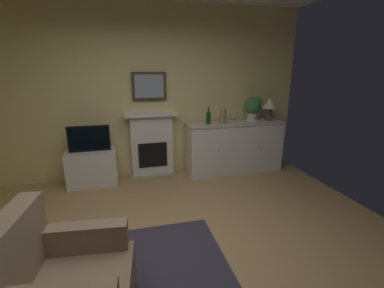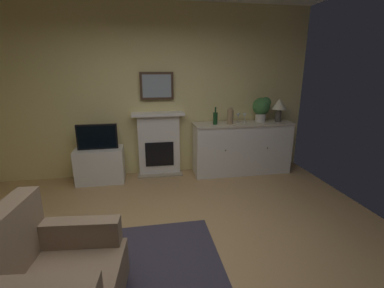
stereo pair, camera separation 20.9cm
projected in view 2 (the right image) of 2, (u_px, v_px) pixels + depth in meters
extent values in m
cube|color=tan|center=(173.00, 265.00, 2.63)|extent=(5.34, 4.86, 0.10)
cube|color=#EAD68C|center=(156.00, 93.00, 4.50)|extent=(5.34, 0.06, 2.83)
cube|color=white|center=(159.00, 145.00, 4.64)|extent=(0.70, 0.18, 1.05)
cube|color=tan|center=(160.00, 175.00, 4.68)|extent=(0.77, 0.20, 0.03)
cube|color=black|center=(160.00, 154.00, 4.58)|extent=(0.48, 0.02, 0.42)
cube|color=white|center=(158.00, 114.00, 4.46)|extent=(0.87, 0.27, 0.05)
cube|color=#473323|center=(157.00, 86.00, 4.40)|extent=(0.55, 0.03, 0.45)
cube|color=#8C99A8|center=(157.00, 86.00, 4.38)|extent=(0.47, 0.01, 0.37)
cube|color=white|center=(242.00, 149.00, 4.73)|extent=(1.69, 0.45, 0.87)
cube|color=beige|center=(243.00, 124.00, 4.61)|extent=(1.72, 0.48, 0.03)
sphere|color=brown|center=(226.00, 150.00, 4.43)|extent=(0.02, 0.02, 0.02)
sphere|color=brown|center=(267.00, 148.00, 4.56)|extent=(0.02, 0.02, 0.02)
cylinder|color=#4C4742|center=(278.00, 115.00, 4.69)|extent=(0.10, 0.10, 0.22)
cone|color=#EFE5C6|center=(279.00, 104.00, 4.63)|extent=(0.26, 0.26, 0.18)
cylinder|color=#193F1E|center=(215.00, 118.00, 4.46)|extent=(0.08, 0.08, 0.20)
cylinder|color=#193F1E|center=(215.00, 110.00, 4.42)|extent=(0.03, 0.03, 0.09)
cylinder|color=silver|center=(238.00, 123.00, 4.62)|extent=(0.06, 0.06, 0.00)
cylinder|color=silver|center=(238.00, 120.00, 4.60)|extent=(0.01, 0.01, 0.09)
cone|color=silver|center=(238.00, 115.00, 4.58)|extent=(0.07, 0.07, 0.07)
cylinder|color=silver|center=(244.00, 122.00, 4.62)|extent=(0.06, 0.06, 0.00)
cylinder|color=silver|center=(244.00, 120.00, 4.61)|extent=(0.01, 0.01, 0.09)
cone|color=silver|center=(245.00, 115.00, 4.59)|extent=(0.07, 0.07, 0.07)
cylinder|color=#9E7F5B|center=(230.00, 117.00, 4.48)|extent=(0.11, 0.11, 0.24)
sphere|color=#9E7F5B|center=(230.00, 110.00, 4.45)|extent=(0.08, 0.08, 0.08)
cube|color=white|center=(100.00, 165.00, 4.38)|extent=(0.75, 0.42, 0.57)
cube|color=black|center=(97.00, 137.00, 4.22)|extent=(0.62, 0.06, 0.40)
cube|color=black|center=(97.00, 137.00, 4.19)|extent=(0.57, 0.01, 0.35)
cylinder|color=beige|center=(261.00, 118.00, 4.69)|extent=(0.18, 0.18, 0.14)
sphere|color=#3D753D|center=(261.00, 106.00, 4.64)|extent=(0.30, 0.30, 0.30)
sphere|color=#3D753D|center=(266.00, 102.00, 4.60)|extent=(0.18, 0.18, 0.18)
cube|color=#8C7259|center=(6.00, 245.00, 1.80)|extent=(0.24, 0.77, 0.50)
cube|color=#8C7259|center=(75.00, 233.00, 2.17)|extent=(0.73, 0.22, 0.22)
cylinder|color=#473323|center=(122.00, 279.00, 2.32)|extent=(0.05, 0.05, 0.10)
cylinder|color=#473323|center=(41.00, 283.00, 2.27)|extent=(0.05, 0.05, 0.10)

